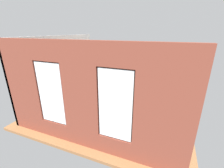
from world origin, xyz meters
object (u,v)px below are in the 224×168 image
table_plant_small (123,91)px  tv_flatscreen (72,81)px  papasan_chair (114,81)px  potted_plant_beside_window_right (42,101)px  cup_ceramic (114,93)px  remote_silver (115,95)px  potted_plant_foreground_right (96,75)px  potted_plant_mid_room_small (140,92)px  potted_plant_between_couches (135,124)px  coffee_table (114,94)px  potted_plant_by_left_couch (158,93)px  potted_plant_corner_near_left (171,84)px  couch_by_window (94,124)px  media_console (73,92)px  couch_left (165,106)px

table_plant_small → tv_flatscreen: tv_flatscreen is taller
papasan_chair → potted_plant_beside_window_right: bearing=73.1°
cup_ceramic → papasan_chair: size_ratio=0.08×
remote_silver → potted_plant_foreground_right: size_ratio=0.19×
potted_plant_mid_room_small → potted_plant_between_couches: bearing=98.7°
coffee_table → tv_flatscreen: 2.34m
cup_ceramic → potted_plant_foreground_right: size_ratio=0.11×
potted_plant_foreground_right → potted_plant_mid_room_small: size_ratio=1.25×
table_plant_small → potted_plant_by_left_couch: size_ratio=0.38×
cup_ceramic → tv_flatscreen: (2.28, 0.23, 0.38)m
remote_silver → potted_plant_by_left_couch: 2.20m
tv_flatscreen → potted_plant_corner_near_left: potted_plant_corner_near_left is taller
tv_flatscreen → potted_plant_between_couches: 4.51m
potted_plant_beside_window_right → couch_by_window: bearing=-177.4°
couch_by_window → potted_plant_mid_room_small: (-0.98, -2.98, 0.15)m
remote_silver → potted_plant_corner_near_left: 3.21m
couch_by_window → remote_silver: 2.37m
potted_plant_corner_near_left → potted_plant_by_left_couch: potted_plant_corner_near_left is taller
couch_by_window → potted_plant_between_couches: bearing=-177.9°
tv_flatscreen → couch_by_window: bearing=137.7°
papasan_chair → potted_plant_mid_room_small: papasan_chair is taller
cup_ceramic → media_console: size_ratio=0.07×
potted_plant_beside_window_right → potted_plant_corner_near_left: 6.36m
tv_flatscreen → potted_plant_beside_window_right: (-0.40, 2.36, 0.01)m
couch_by_window → papasan_chair: 4.18m
table_plant_small → potted_plant_mid_room_small: size_ratio=0.30×
tv_flatscreen → potted_plant_between_couches: (-3.92, 2.22, -0.19)m
papasan_chair → potted_plant_foreground_right: (1.37, -0.32, 0.16)m
potted_plant_mid_room_small → potted_plant_by_left_couch: bearing=-146.5°
potted_plant_foreground_right → potted_plant_between_couches: potted_plant_between_couches is taller
potted_plant_mid_room_small → potted_plant_between_couches: size_ratio=0.58×
potted_plant_by_left_couch → potted_plant_between_couches: bearing=84.1°
papasan_chair → potted_plant_by_left_couch: (-2.61, 0.58, -0.08)m
potted_plant_foreground_right → tv_flatscreen: bearing=82.0°
couch_by_window → potted_plant_beside_window_right: potted_plant_beside_window_right is taller
couch_left → potted_plant_mid_room_small: couch_left is taller
papasan_chair → cup_ceramic: bearing=110.9°
potted_plant_corner_near_left → couch_by_window: bearing=62.4°
papasan_chair → potted_plant_between_couches: size_ratio=0.95×
papasan_chair → potted_plant_corner_near_left: (-3.16, -0.36, 0.14)m
couch_by_window → potted_plant_foreground_right: size_ratio=2.18×
potted_plant_beside_window_right → potted_plant_foreground_right: potted_plant_beside_window_right is taller
coffee_table → table_plant_small: bearing=-159.9°
tv_flatscreen → potted_plant_by_left_couch: bearing=-163.7°
potted_plant_by_left_couch → cup_ceramic: bearing=27.1°
couch_by_window → papasan_chair: bearing=-78.6°
couch_by_window → table_plant_small: (-0.21, -2.65, 0.20)m
couch_by_window → cup_ceramic: size_ratio=20.17×
potted_plant_corner_near_left → potted_plant_mid_room_small: size_ratio=1.77×
media_console → papasan_chair: size_ratio=1.11×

